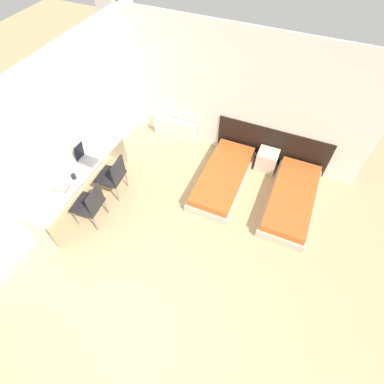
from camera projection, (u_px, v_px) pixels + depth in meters
ground_plane at (131, 326)px, 4.46m from camera, size 20.00×20.00×0.00m
wall_back at (231, 96)px, 5.84m from camera, size 5.55×0.05×2.70m
wall_left at (66, 131)px, 5.19m from camera, size 0.05×5.21×2.70m
headboard_panel at (271, 146)px, 6.29m from camera, size 2.35×0.03×0.86m
bed_near_window at (223, 178)px, 6.09m from camera, size 0.86×1.94×0.33m
bed_near_door at (291, 199)px, 5.75m from camera, size 0.86×1.94×0.33m
nightstand at (267, 160)px, 6.32m from camera, size 0.42×0.37×0.45m
radiator at (175, 129)px, 6.93m from camera, size 1.05×0.12×0.49m
desk at (79, 177)px, 5.49m from camera, size 0.51×2.40×0.77m
chair_near_laptop at (113, 175)px, 5.68m from camera, size 0.50×0.50×0.90m
chair_near_notebook at (90, 203)px, 5.26m from camera, size 0.50×0.50×0.90m
laptop at (85, 158)px, 5.49m from camera, size 0.35×0.23×0.36m
open_notebook at (60, 187)px, 5.14m from camera, size 0.32×0.23×0.02m
mug at (74, 176)px, 5.24m from camera, size 0.08×0.08×0.09m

